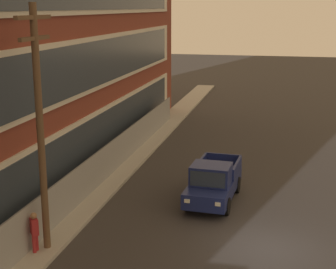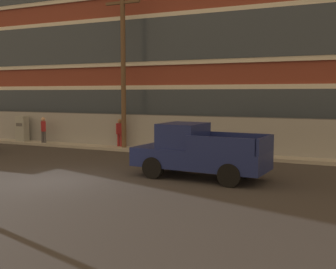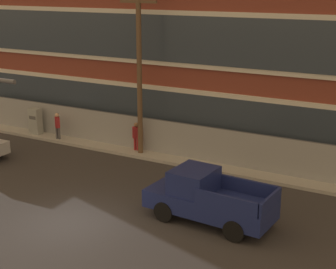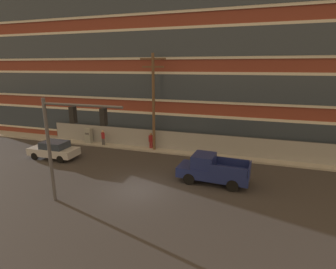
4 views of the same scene
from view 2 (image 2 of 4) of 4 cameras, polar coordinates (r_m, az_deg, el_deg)
ground_plane at (r=15.64m, az=-15.31°, el=-6.08°), size 160.00×160.00×0.00m
sidewalk_building_side at (r=22.67m, az=-1.27°, el=-2.09°), size 80.00×1.91×0.16m
chain_link_fence at (r=21.24m, az=8.15°, el=-0.17°), size 35.02×0.06×1.96m
pickup_truck_navy at (r=15.51m, az=3.98°, el=-2.44°), size 5.07×2.24×2.01m
utility_pole_near_corner at (r=23.11m, az=-6.09°, el=10.31°), size 2.41×0.26×9.11m
electrical_cabinet at (r=27.61m, az=-19.14°, el=0.60°), size 0.70×0.50×1.71m
pedestrian_near_cabinet at (r=23.57m, az=-6.54°, el=0.36°), size 0.46×0.44×1.69m
pedestrian_by_fence at (r=26.20m, az=-16.52°, el=0.69°), size 0.46×0.44×1.69m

